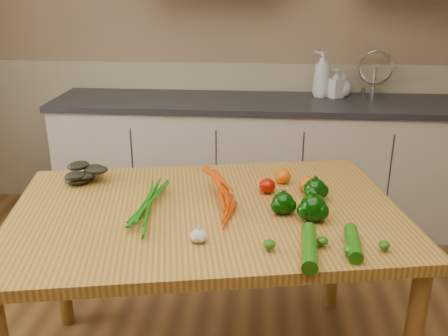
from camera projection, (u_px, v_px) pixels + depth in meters
name	position (u px, v px, depth m)	size (l,w,h in m)	color
room	(186.00, 140.00, 1.41)	(4.04, 5.04, 2.64)	brown
counter_run	(261.00, 161.00, 3.56)	(2.84, 0.64, 1.14)	#AFA592
table	(207.00, 229.00, 2.01)	(1.69, 1.25, 0.82)	#AF7C33
soap_bottle_a	(322.00, 74.00, 3.43)	(0.12, 0.12, 0.31)	silver
soap_bottle_b	(336.00, 83.00, 3.43)	(0.09, 0.09, 0.20)	silver
soap_bottle_c	(342.00, 85.00, 3.47)	(0.13, 0.13, 0.16)	silver
carrot_bunch	(199.00, 198.00, 1.98)	(0.28, 0.22, 0.08)	#CD3D04
leafy_greens	(85.00, 170.00, 2.22)	(0.22, 0.20, 0.11)	black
garlic_bulb	(199.00, 236.00, 1.72)	(0.06, 0.06, 0.05)	beige
pepper_a	(283.00, 203.00, 1.92)	(0.09, 0.09, 0.09)	black
pepper_b	(315.00, 190.00, 2.04)	(0.09, 0.09, 0.09)	black
pepper_c	(313.00, 208.00, 1.87)	(0.10, 0.10, 0.10)	black
tomato_a	(267.00, 186.00, 2.11)	(0.07, 0.07, 0.06)	#970D02
tomato_b	(283.00, 176.00, 2.21)	(0.07, 0.07, 0.07)	#CD4E05
tomato_c	(308.00, 184.00, 2.12)	(0.07, 0.07, 0.07)	#CD4E05
zucchini_a	(353.00, 243.00, 1.68)	(0.05, 0.05, 0.20)	#154D08
zucchini_b	(309.00, 247.00, 1.64)	(0.05, 0.05, 0.26)	#154D08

